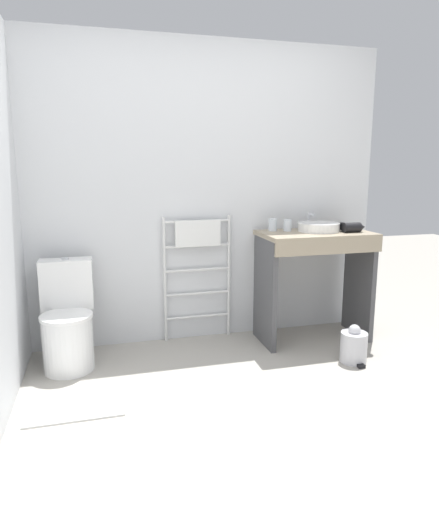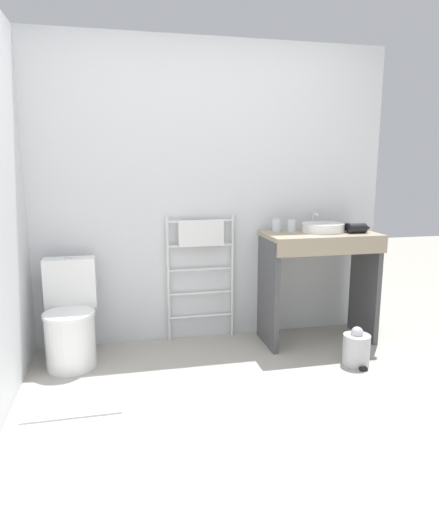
{
  "view_description": "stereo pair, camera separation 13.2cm",
  "coord_description": "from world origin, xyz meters",
  "px_view_note": "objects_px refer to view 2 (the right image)",
  "views": [
    {
      "loc": [
        -0.82,
        -2.02,
        1.4
      ],
      "look_at": [
        -0.05,
        0.85,
        0.82
      ],
      "focal_mm": 32.0,
      "sensor_mm": 36.0,
      "label": 1
    },
    {
      "loc": [
        -0.69,
        -2.05,
        1.4
      ],
      "look_at": [
        -0.05,
        0.85,
        0.82
      ],
      "focal_mm": 32.0,
      "sensor_mm": 36.0,
      "label": 2
    }
  ],
  "objects_px": {
    "sink_basin": "(323,227)",
    "cup_near_edge": "(292,226)",
    "towel_radiator": "(201,252)",
    "hair_dryer": "(357,228)",
    "toilet": "(70,322)",
    "cup_near_wall": "(277,225)",
    "trash_bin": "(356,348)"
  },
  "relations": [
    {
      "from": "sink_basin",
      "to": "cup_near_edge",
      "type": "xyz_separation_m",
      "value": [
        -0.24,
        0.07,
        0.01
      ]
    },
    {
      "from": "towel_radiator",
      "to": "hair_dryer",
      "type": "xyz_separation_m",
      "value": [
        1.18,
        -0.32,
        0.2
      ]
    },
    {
      "from": "toilet",
      "to": "sink_basin",
      "type": "xyz_separation_m",
      "value": [
        1.95,
        0.07,
        0.62
      ]
    },
    {
      "from": "sink_basin",
      "to": "cup_near_wall",
      "type": "height_order",
      "value": "cup_near_wall"
    },
    {
      "from": "sink_basin",
      "to": "hair_dryer",
      "type": "relative_size",
      "value": 1.79
    },
    {
      "from": "towel_radiator",
      "to": "sink_basin",
      "type": "height_order",
      "value": "towel_radiator"
    },
    {
      "from": "cup_near_edge",
      "to": "toilet",
      "type": "bearing_deg",
      "value": -175.28
    },
    {
      "from": "cup_near_wall",
      "to": "trash_bin",
      "type": "distance_m",
      "value": 1.12
    },
    {
      "from": "sink_basin",
      "to": "hair_dryer",
      "type": "xyz_separation_m",
      "value": [
        0.23,
        -0.11,
        0.0
      ]
    },
    {
      "from": "cup_near_wall",
      "to": "hair_dryer",
      "type": "relative_size",
      "value": 0.54
    },
    {
      "from": "toilet",
      "to": "sink_basin",
      "type": "bearing_deg",
      "value": 2.07
    },
    {
      "from": "toilet",
      "to": "cup_near_wall",
      "type": "relative_size",
      "value": 7.58
    },
    {
      "from": "cup_near_edge",
      "to": "hair_dryer",
      "type": "relative_size",
      "value": 0.5
    },
    {
      "from": "sink_basin",
      "to": "cup_near_edge",
      "type": "relative_size",
      "value": 3.59
    },
    {
      "from": "sink_basin",
      "to": "cup_near_edge",
      "type": "height_order",
      "value": "cup_near_edge"
    },
    {
      "from": "sink_basin",
      "to": "trash_bin",
      "type": "relative_size",
      "value": 1.18
    },
    {
      "from": "towel_radiator",
      "to": "sink_basin",
      "type": "distance_m",
      "value": 0.99
    },
    {
      "from": "hair_dryer",
      "to": "towel_radiator",
      "type": "bearing_deg",
      "value": 164.91
    },
    {
      "from": "cup_near_edge",
      "to": "hair_dryer",
      "type": "bearing_deg",
      "value": -21.5
    },
    {
      "from": "cup_near_wall",
      "to": "cup_near_edge",
      "type": "bearing_deg",
      "value": -19.29
    },
    {
      "from": "toilet",
      "to": "cup_near_wall",
      "type": "xyz_separation_m",
      "value": [
        1.6,
        0.18,
        0.63
      ]
    },
    {
      "from": "hair_dryer",
      "to": "cup_near_edge",
      "type": "bearing_deg",
      "value": 158.5
    },
    {
      "from": "cup_near_wall",
      "to": "trash_bin",
      "type": "bearing_deg",
      "value": -58.72
    },
    {
      "from": "towel_radiator",
      "to": "cup_near_wall",
      "type": "distance_m",
      "value": 0.64
    },
    {
      "from": "cup_near_wall",
      "to": "cup_near_edge",
      "type": "xyz_separation_m",
      "value": [
        0.11,
        -0.04,
        -0.0
      ]
    },
    {
      "from": "hair_dryer",
      "to": "trash_bin",
      "type": "bearing_deg",
      "value": -114.18
    },
    {
      "from": "sink_basin",
      "to": "trash_bin",
      "type": "bearing_deg",
      "value": -85.46
    },
    {
      "from": "sink_basin",
      "to": "hair_dryer",
      "type": "height_order",
      "value": "hair_dryer"
    },
    {
      "from": "toilet",
      "to": "trash_bin",
      "type": "xyz_separation_m",
      "value": [
        2.0,
        -0.47,
        -0.19
      ]
    },
    {
      "from": "cup_near_wall",
      "to": "cup_near_edge",
      "type": "relative_size",
      "value": 1.08
    },
    {
      "from": "hair_dryer",
      "to": "cup_near_wall",
      "type": "bearing_deg",
      "value": 158.92
    },
    {
      "from": "hair_dryer",
      "to": "sink_basin",
      "type": "bearing_deg",
      "value": 153.77
    }
  ]
}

